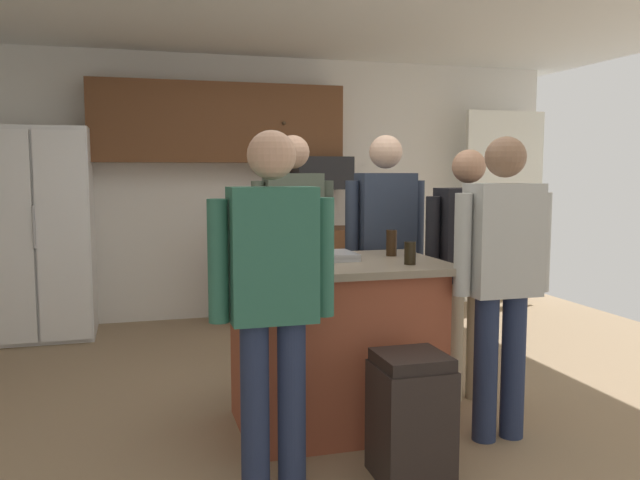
{
  "coord_description": "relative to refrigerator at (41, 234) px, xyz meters",
  "views": [
    {
      "loc": [
        -1.2,
        -3.75,
        1.47
      ],
      "look_at": [
        -0.12,
        0.03,
        1.05
      ],
      "focal_mm": 36.53,
      "sensor_mm": 36.0,
      "label": 1
    }
  ],
  "objects": [
    {
      "name": "floor",
      "position": [
        2.0,
        -2.38,
        -0.92
      ],
      "size": [
        7.04,
        7.04,
        0.0
      ],
      "primitive_type": "plane",
      "color": "#937A5B",
      "rests_on": "ground"
    },
    {
      "name": "back_wall",
      "position": [
        2.0,
        0.42,
        0.38
      ],
      "size": [
        6.4,
        0.1,
        2.6
      ],
      "primitive_type": "cube",
      "color": "white",
      "rests_on": "ground"
    },
    {
      "name": "french_door_window_panel",
      "position": [
        4.6,
        0.02,
        0.18
      ],
      "size": [
        0.9,
        0.06,
        2.0
      ],
      "primitive_type": "cube",
      "color": "white",
      "rests_on": "ground"
    },
    {
      "name": "cabinet_run_upper",
      "position": [
        1.6,
        0.22,
        1.0
      ],
      "size": [
        2.4,
        0.38,
        0.75
      ],
      "color": "brown"
    },
    {
      "name": "cabinet_run_lower",
      "position": [
        2.6,
        0.1,
        -0.47
      ],
      "size": [
        1.8,
        0.63,
        0.9
      ],
      "color": "brown",
      "rests_on": "ground"
    },
    {
      "name": "refrigerator",
      "position": [
        0.0,
        0.0,
        0.0
      ],
      "size": [
        0.87,
        0.76,
        1.85
      ],
      "color": "white",
      "rests_on": "ground"
    },
    {
      "name": "microwave_over_range",
      "position": [
        2.6,
        0.12,
        0.53
      ],
      "size": [
        0.56,
        0.4,
        0.32
      ],
      "primitive_type": "cube",
      "color": "black"
    },
    {
      "name": "kitchen_island",
      "position": [
        1.88,
        -2.65,
        -0.44
      ],
      "size": [
        1.23,
        0.89,
        0.96
      ],
      "color": "#9E4C33",
      "rests_on": "ground"
    },
    {
      "name": "person_guest_by_door",
      "position": [
        1.38,
        -3.33,
        0.02
      ],
      "size": [
        0.57,
        0.22,
        1.64
      ],
      "rotation": [
        0.0,
        0.0,
        0.94
      ],
      "color": "#232D4C",
      "rests_on": "ground"
    },
    {
      "name": "person_guest_left",
      "position": [
        2.69,
        -3.08,
        0.03
      ],
      "size": [
        0.57,
        0.22,
        1.65
      ],
      "rotation": [
        0.0,
        0.0,
        2.66
      ],
      "color": "#232D4C",
      "rests_on": "ground"
    },
    {
      "name": "person_host_foreground",
      "position": [
        1.83,
        -1.86,
        0.07
      ],
      "size": [
        0.57,
        0.22,
        1.71
      ],
      "rotation": [
        0.0,
        0.0,
        -1.51
      ],
      "color": "#232D4C",
      "rests_on": "ground"
    },
    {
      "name": "person_elder_center",
      "position": [
        2.82,
        -2.46,
        -0.0
      ],
      "size": [
        0.57,
        0.22,
        1.6
      ],
      "rotation": [
        0.0,
        0.0,
        -2.94
      ],
      "color": "tan",
      "rests_on": "ground"
    },
    {
      "name": "person_guest_right",
      "position": [
        2.44,
        -2.01,
        0.07
      ],
      "size": [
        0.57,
        0.23,
        1.71
      ],
      "rotation": [
        0.0,
        0.0,
        -2.29
      ],
      "color": "tan",
      "rests_on": "ground"
    },
    {
      "name": "mug_blue_stoneware",
      "position": [
        1.45,
        -2.67,
        0.09
      ],
      "size": [
        0.12,
        0.08,
        0.11
      ],
      "color": "white",
      "rests_on": "kitchen_island"
    },
    {
      "name": "glass_stout_tall",
      "position": [
        2.24,
        -2.88,
        0.1
      ],
      "size": [
        0.06,
        0.06,
        0.13
      ],
      "color": "black",
      "rests_on": "kitchen_island"
    },
    {
      "name": "glass_pilsner",
      "position": [
        1.5,
        -2.49,
        0.12
      ],
      "size": [
        0.07,
        0.07,
        0.16
      ],
      "color": "black",
      "rests_on": "kitchen_island"
    },
    {
      "name": "glass_short_whisky",
      "position": [
        2.28,
        -2.51,
        0.11
      ],
      "size": [
        0.06,
        0.06,
        0.16
      ],
      "color": "black",
      "rests_on": "kitchen_island"
    },
    {
      "name": "mug_ceramic_white",
      "position": [
        1.47,
        -2.83,
        0.09
      ],
      "size": [
        0.13,
        0.09,
        0.1
      ],
      "color": "#4C6B99",
      "rests_on": "kitchen_island"
    },
    {
      "name": "serving_tray",
      "position": [
        1.8,
        -2.56,
        0.06
      ],
      "size": [
        0.44,
        0.3,
        0.04
      ],
      "color": "#B7B7BC",
      "rests_on": "kitchen_island"
    },
    {
      "name": "trash_bin",
      "position": [
        2.04,
        -3.38,
        -0.62
      ],
      "size": [
        0.34,
        0.34,
        0.61
      ],
      "color": "black",
      "rests_on": "ground"
    }
  ]
}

